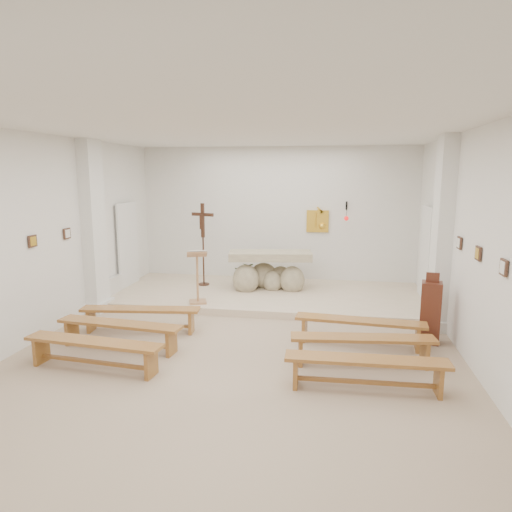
% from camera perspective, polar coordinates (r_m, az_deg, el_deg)
% --- Properties ---
extents(ground, '(7.00, 10.00, 0.00)m').
position_cam_1_polar(ground, '(7.28, -2.64, -12.59)').
color(ground, tan).
rests_on(ground, ground).
extents(wall_left, '(0.02, 10.00, 3.50)m').
position_cam_1_polar(wall_left, '(8.28, -27.09, 1.67)').
color(wall_left, white).
rests_on(wall_left, ground).
extents(wall_right, '(0.02, 10.00, 3.50)m').
position_cam_1_polar(wall_right, '(6.94, 26.65, 0.26)').
color(wall_right, white).
rests_on(wall_right, ground).
extents(wall_back, '(7.00, 0.02, 3.50)m').
position_cam_1_polar(wall_back, '(11.68, 2.55, 4.96)').
color(wall_back, white).
rests_on(wall_back, ground).
extents(ceiling, '(7.00, 10.00, 0.02)m').
position_cam_1_polar(ceiling, '(6.74, -2.89, 15.92)').
color(ceiling, silver).
rests_on(ceiling, wall_back).
extents(sanctuary_platform, '(6.98, 3.00, 0.15)m').
position_cam_1_polar(sanctuary_platform, '(10.52, 1.45, -4.91)').
color(sanctuary_platform, beige).
rests_on(sanctuary_platform, ground).
extents(pilaster_left, '(0.26, 0.55, 3.50)m').
position_cam_1_polar(pilaster_left, '(9.87, -19.62, 3.41)').
color(pilaster_left, white).
rests_on(pilaster_left, ground).
extents(pilaster_right, '(0.26, 0.55, 3.50)m').
position_cam_1_polar(pilaster_right, '(8.83, 22.21, 2.50)').
color(pilaster_right, white).
rests_on(pilaster_right, ground).
extents(gold_wall_relief, '(0.55, 0.04, 0.55)m').
position_cam_1_polar(gold_wall_relief, '(11.57, 7.70, 4.33)').
color(gold_wall_relief, gold).
rests_on(gold_wall_relief, wall_back).
extents(sanctuary_lamp, '(0.11, 0.36, 0.44)m').
position_cam_1_polar(sanctuary_lamp, '(11.30, 11.23, 4.90)').
color(sanctuary_lamp, black).
rests_on(sanctuary_lamp, wall_back).
extents(station_frame_left_mid, '(0.03, 0.20, 0.20)m').
position_cam_1_polar(station_frame_left_mid, '(8.43, -26.16, 1.67)').
color(station_frame_left_mid, '#442A1E').
rests_on(station_frame_left_mid, wall_left).
extents(station_frame_left_rear, '(0.03, 0.20, 0.20)m').
position_cam_1_polar(station_frame_left_rear, '(9.25, -22.56, 2.61)').
color(station_frame_left_rear, '#442A1E').
rests_on(station_frame_left_rear, wall_left).
extents(station_frame_right_front, '(0.03, 0.20, 0.20)m').
position_cam_1_polar(station_frame_right_front, '(6.19, 28.55, -1.27)').
color(station_frame_right_front, '#442A1E').
rests_on(station_frame_right_front, wall_right).
extents(station_frame_right_mid, '(0.03, 0.20, 0.20)m').
position_cam_1_polar(station_frame_right_mid, '(7.13, 26.02, 0.30)').
color(station_frame_right_mid, '#442A1E').
rests_on(station_frame_right_mid, wall_right).
extents(station_frame_right_rear, '(0.03, 0.20, 0.20)m').
position_cam_1_polar(station_frame_right_rear, '(8.08, 24.08, 1.51)').
color(station_frame_right_rear, '#442A1E').
rests_on(station_frame_right_rear, wall_right).
extents(radiator_left, '(0.10, 0.85, 0.52)m').
position_cam_1_polar(radiator_left, '(10.77, -17.62, -3.97)').
color(radiator_left, silver).
rests_on(radiator_left, ground).
extents(radiator_right, '(0.10, 0.85, 0.52)m').
position_cam_1_polar(radiator_right, '(9.79, 21.11, -5.57)').
color(radiator_right, silver).
rests_on(radiator_right, ground).
extents(altar, '(1.99, 1.01, 0.98)m').
position_cam_1_polar(altar, '(10.69, 1.65, -2.18)').
color(altar, '#BEB491').
rests_on(altar, sanctuary_platform).
extents(lectern, '(0.49, 0.45, 1.15)m').
position_cam_1_polar(lectern, '(9.57, -7.33, -2.56)').
color(lectern, tan).
rests_on(lectern, sanctuary_platform).
extents(crucifix_stand, '(0.59, 0.26, 1.99)m').
position_cam_1_polar(crucifix_stand, '(11.01, -6.65, 2.21)').
color(crucifix_stand, '#3D2013').
rests_on(crucifix_stand, sanctuary_platform).
extents(potted_plant, '(0.53, 0.47, 0.57)m').
position_cam_1_polar(potted_plant, '(11.09, -1.30, -2.20)').
color(potted_plant, '#2F5020').
rests_on(potted_plant, sanctuary_platform).
extents(donation_pedestal, '(0.38, 0.38, 1.21)m').
position_cam_1_polar(donation_pedestal, '(8.26, 20.96, -6.55)').
color(donation_pedestal, '#521F17').
rests_on(donation_pedestal, ground).
extents(bench_left_front, '(2.15, 0.60, 0.45)m').
position_cam_1_polar(bench_left_front, '(8.52, -14.23, -7.04)').
color(bench_left_front, olive).
rests_on(bench_left_front, ground).
extents(bench_right_front, '(2.15, 0.53, 0.45)m').
position_cam_1_polar(bench_right_front, '(7.84, 12.82, -8.51)').
color(bench_right_front, olive).
rests_on(bench_right_front, ground).
extents(bench_left_second, '(2.15, 0.56, 0.45)m').
position_cam_1_polar(bench_left_second, '(7.82, -16.68, -8.73)').
color(bench_left_second, olive).
rests_on(bench_left_second, ground).
extents(bench_right_second, '(2.15, 0.57, 0.45)m').
position_cam_1_polar(bench_right_second, '(7.07, 13.16, -10.63)').
color(bench_right_second, olive).
rests_on(bench_right_second, ground).
extents(bench_left_third, '(2.15, 0.55, 0.45)m').
position_cam_1_polar(bench_left_third, '(7.14, -19.63, -10.74)').
color(bench_left_third, olive).
rests_on(bench_left_third, ground).
extents(bench_right_third, '(2.13, 0.40, 0.45)m').
position_cam_1_polar(bench_right_third, '(6.31, 13.59, -13.26)').
color(bench_right_third, olive).
rests_on(bench_right_third, ground).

